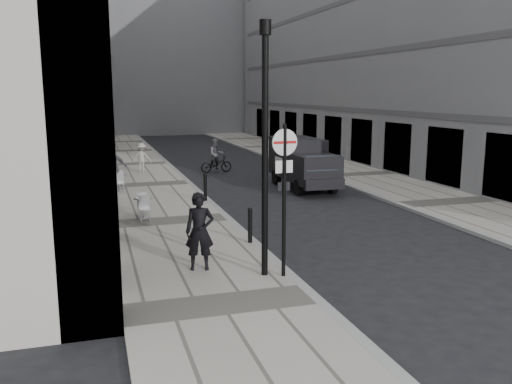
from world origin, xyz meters
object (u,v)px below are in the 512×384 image
at_px(panel_van, 302,161).
at_px(cyclist, 216,159).
at_px(walking_man, 200,231).
at_px(sign_post, 284,180).
at_px(lamppost, 265,138).

xyz_separation_m(panel_van, cyclist, (-2.67, 6.10, -0.55)).
xyz_separation_m(walking_man, cyclist, (4.14, 16.50, -0.35)).
bearing_deg(cyclist, sign_post, -100.89).
height_order(sign_post, lamppost, lamppost).
distance_m(walking_man, panel_van, 12.43).
bearing_deg(cyclist, panel_van, -69.66).
xyz_separation_m(walking_man, panel_van, (6.80, 10.41, 0.21)).
relative_size(walking_man, cyclist, 1.02).
relative_size(lamppost, cyclist, 3.13).
bearing_deg(sign_post, walking_man, 144.57).
bearing_deg(walking_man, sign_post, -18.26).
relative_size(panel_van, cyclist, 2.60).
bearing_deg(walking_man, cyclist, 88.06).
height_order(sign_post, cyclist, sign_post).
height_order(walking_man, panel_van, panel_van).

